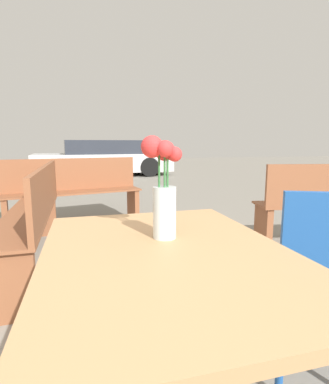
{
  "coord_description": "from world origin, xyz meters",
  "views": [
    {
      "loc": [
        -0.22,
        -0.81,
        1.04
      ],
      "look_at": [
        0.02,
        0.11,
        0.88
      ],
      "focal_mm": 28.0,
      "sensor_mm": 36.0,
      "label": 1
    }
  ],
  "objects_px": {
    "table_front": "(166,284)",
    "bench_far": "(36,211)",
    "cafe_chair": "(324,278)",
    "parked_car": "(103,158)",
    "bench_middle": "(73,190)",
    "flower_vase": "(163,190)"
  },
  "relations": [
    {
      "from": "bench_far",
      "to": "parked_car",
      "type": "height_order",
      "value": "parked_car"
    },
    {
      "from": "bench_middle",
      "to": "parked_car",
      "type": "bearing_deg",
      "value": 83.04
    },
    {
      "from": "cafe_chair",
      "to": "bench_far",
      "type": "bearing_deg",
      "value": 127.78
    },
    {
      "from": "table_front",
      "to": "bench_far",
      "type": "bearing_deg",
      "value": 108.71
    },
    {
      "from": "flower_vase",
      "to": "bench_far",
      "type": "height_order",
      "value": "flower_vase"
    },
    {
      "from": "cafe_chair",
      "to": "bench_far",
      "type": "relative_size",
      "value": 0.47
    },
    {
      "from": "flower_vase",
      "to": "parked_car",
      "type": "xyz_separation_m",
      "value": [
        0.36,
        9.13,
        -0.34
      ]
    },
    {
      "from": "cafe_chair",
      "to": "flower_vase",
      "type": "bearing_deg",
      "value": -178.26
    },
    {
      "from": "table_front",
      "to": "bench_middle",
      "type": "bearing_deg",
      "value": 96.85
    },
    {
      "from": "flower_vase",
      "to": "bench_far",
      "type": "distance_m",
      "value": 1.9
    },
    {
      "from": "cafe_chair",
      "to": "parked_car",
      "type": "distance_m",
      "value": 9.11
    },
    {
      "from": "table_front",
      "to": "flower_vase",
      "type": "relative_size",
      "value": 2.88
    },
    {
      "from": "parked_car",
      "to": "flower_vase",
      "type": "bearing_deg",
      "value": -92.27
    },
    {
      "from": "flower_vase",
      "to": "parked_car",
      "type": "bearing_deg",
      "value": 87.73
    },
    {
      "from": "table_front",
      "to": "cafe_chair",
      "type": "height_order",
      "value": "cafe_chair"
    },
    {
      "from": "table_front",
      "to": "parked_car",
      "type": "relative_size",
      "value": 0.22
    },
    {
      "from": "flower_vase",
      "to": "bench_far",
      "type": "relative_size",
      "value": 0.18
    },
    {
      "from": "bench_middle",
      "to": "bench_far",
      "type": "xyz_separation_m",
      "value": [
        -0.26,
        -1.23,
        0.01
      ]
    },
    {
      "from": "flower_vase",
      "to": "cafe_chair",
      "type": "relative_size",
      "value": 0.38
    },
    {
      "from": "flower_vase",
      "to": "cafe_chair",
      "type": "distance_m",
      "value": 0.79
    },
    {
      "from": "bench_middle",
      "to": "bench_far",
      "type": "height_order",
      "value": "same"
    },
    {
      "from": "cafe_chair",
      "to": "bench_middle",
      "type": "distance_m",
      "value": 3.14
    }
  ]
}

